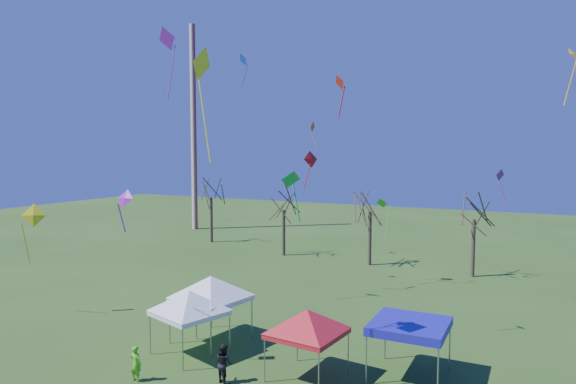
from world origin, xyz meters
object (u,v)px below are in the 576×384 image
Objects in this scene: tree_0 at (211,181)px; tent_white_west at (189,295)px; tree_2 at (370,192)px; tree_3 at (474,199)px; radio_mast at (194,128)px; tent_blue at (410,326)px; tent_red at (307,314)px; tree_1 at (284,194)px; person_dark at (224,363)px; tent_white_mid at (211,280)px; person_green at (136,363)px.

tent_white_west is at bearing -56.74° from tree_0.
tree_2 is 1.03× the size of tree_3.
tree_3 is at bearing -7.08° from tree_0.
tent_blue is at bearing -41.42° from radio_mast.
tree_2 is at bearing 100.99° from tent_red.
tree_0 is 10.47m from tree_1.
tree_2 is 4.93× the size of person_dark.
tent_white_mid is at bearing -54.84° from tree_0.
tree_1 is 1.91× the size of tent_red.
tree_3 is 28.05m from person_green.
tent_red is at bearing -60.57° from tree_1.
person_green is at bearing -60.32° from tree_0.
radio_mast is at bearing 133.19° from tent_red.
tree_0 is at bearing 172.92° from tree_3.
tree_0 is 5.52× the size of person_green.
tent_white_mid reaches higher than tent_red.
tree_0 is (7.15, -6.62, -6.01)m from radio_mast.
tent_white_mid is (-0.04, 1.81, 0.28)m from tent_white_west.
tree_1 is at bearing -15.18° from tree_0.
person_dark is at bearing -106.44° from tree_3.
tree_1 reaches higher than tent_red.
tent_white_west is (-1.79, -22.44, -3.38)m from tree_2.
tent_white_west is 4.17m from person_dark.
tent_red is (-4.07, -21.96, -3.25)m from tree_3.
radio_mast is 20.72m from tree_1.
tent_white_mid is at bearing 164.88° from tent_red.
tree_0 is at bearing 138.95° from tent_blue.
tree_2 reaches higher than tree_3.
tent_white_west is (-10.19, -22.11, -3.17)m from tree_3.
tent_white_mid is (23.80, -30.25, -9.32)m from radio_mast.
tree_2 is 8.41m from tree_3.
tree_3 is at bearing 89.54° from tent_blue.
tent_blue is (3.91, 2.04, -0.56)m from tent_red.
tent_blue is (10.03, 2.18, -0.64)m from tent_white_west.
tent_white_west is 1.84m from tent_white_mid.
tent_red is (22.81, -25.30, -3.66)m from tree_0.
radio_mast is 3.16× the size of tree_3.
tree_1 is 0.92× the size of tree_2.
person_dark is 1.09× the size of person_green.
person_green is (6.34, -26.09, -5.03)m from tree_1.
radio_mast is 3.31× the size of tree_1.
person_dark is (9.75, -24.51, -4.96)m from tree_1.
tree_3 reaches higher than tent_red.
tree_3 reaches higher than person_green.
tent_white_mid is (-1.84, -20.63, -3.11)m from tree_2.
tree_1 is at bearing 178.15° from tree_2.
radio_mast is at bearing -55.41° from person_green.
tree_3 is at bearing -2.06° from tree_1.
tent_blue is at bearing -50.98° from tree_1.
tree_0 is at bearing 170.76° from tree_2.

